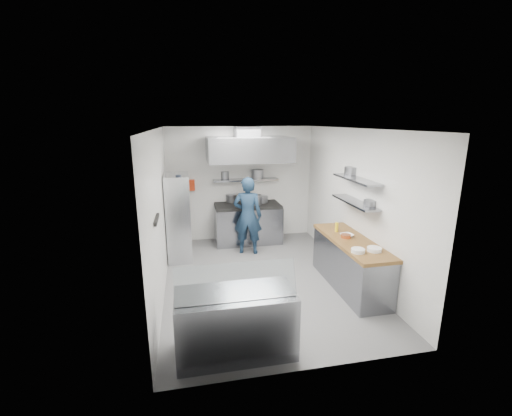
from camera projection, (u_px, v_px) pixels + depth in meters
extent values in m
plane|color=#5A5A5D|center=(262.00, 279.00, 6.53)|extent=(5.00, 5.00, 0.00)
plane|color=silver|center=(263.00, 129.00, 5.83)|extent=(5.00, 5.00, 0.00)
cube|color=white|center=(241.00, 184.00, 8.55)|extent=(3.60, 2.80, 0.02)
cube|color=white|center=(312.00, 263.00, 3.81)|extent=(3.60, 2.80, 0.02)
cube|color=white|center=(160.00, 213.00, 5.83)|extent=(2.80, 5.00, 0.02)
cube|color=white|center=(354.00, 203.00, 6.53)|extent=(2.80, 5.00, 0.02)
cube|color=gray|center=(248.00, 224.00, 8.43)|extent=(1.60, 0.80, 0.90)
cube|color=black|center=(248.00, 205.00, 8.31)|extent=(1.57, 0.78, 0.06)
cylinder|color=slate|center=(232.00, 198.00, 8.52)|extent=(0.28, 0.28, 0.20)
cylinder|color=slate|center=(255.00, 200.00, 8.25)|extent=(0.33, 0.33, 0.24)
cylinder|color=slate|center=(262.00, 199.00, 8.46)|extent=(0.28, 0.28, 0.16)
cube|color=gray|center=(246.00, 180.00, 8.39)|extent=(1.60, 0.30, 0.04)
cylinder|color=slate|center=(225.00, 175.00, 8.48)|extent=(0.24, 0.24, 0.18)
cylinder|color=slate|center=(257.00, 174.00, 8.43)|extent=(0.30, 0.30, 0.22)
cube|color=gray|center=(249.00, 149.00, 7.80)|extent=(1.90, 1.15, 0.55)
cube|color=slate|center=(247.00, 132.00, 7.92)|extent=(0.55, 0.55, 0.24)
cube|color=red|center=(190.00, 185.00, 8.25)|extent=(0.22, 0.10, 0.26)
imported|color=#15283F|center=(248.00, 216.00, 7.62)|extent=(0.73, 0.58, 1.75)
cube|color=silver|center=(179.00, 217.00, 7.33)|extent=(0.50, 0.90, 1.85)
cube|color=white|center=(179.00, 226.00, 7.10)|extent=(0.15, 0.18, 0.17)
cube|color=yellow|center=(178.00, 199.00, 7.32)|extent=(0.16, 0.20, 0.18)
cylinder|color=black|center=(179.00, 180.00, 6.77)|extent=(0.11, 0.11, 0.18)
cube|color=black|center=(157.00, 219.00, 4.94)|extent=(0.04, 0.55, 0.05)
cube|color=gray|center=(350.00, 265.00, 6.14)|extent=(0.62, 2.00, 0.84)
cube|color=brown|center=(352.00, 241.00, 6.03)|extent=(0.65, 2.04, 0.06)
cylinder|color=white|center=(358.00, 251.00, 5.44)|extent=(0.22, 0.22, 0.06)
cylinder|color=white|center=(374.00, 249.00, 5.49)|extent=(0.23, 0.23, 0.06)
cylinder|color=#DA6E3D|center=(346.00, 236.00, 6.11)|extent=(0.18, 0.18, 0.06)
cylinder|color=yellow|center=(337.00, 227.00, 6.43)|extent=(0.06, 0.06, 0.18)
imported|color=white|center=(347.00, 235.00, 6.16)|extent=(0.25, 0.25, 0.05)
cube|color=gray|center=(355.00, 202.00, 6.19)|extent=(0.30, 1.30, 0.04)
cube|color=gray|center=(356.00, 179.00, 6.08)|extent=(0.30, 1.30, 0.04)
cylinder|color=slate|center=(370.00, 203.00, 5.86)|extent=(0.21, 0.21, 0.10)
cylinder|color=slate|center=(352.00, 170.00, 6.53)|extent=(0.29, 0.29, 0.14)
cube|color=gray|center=(236.00, 323.00, 4.37)|extent=(1.50, 0.70, 0.85)
cube|color=silver|center=(236.00, 281.00, 4.10)|extent=(1.47, 0.19, 0.42)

